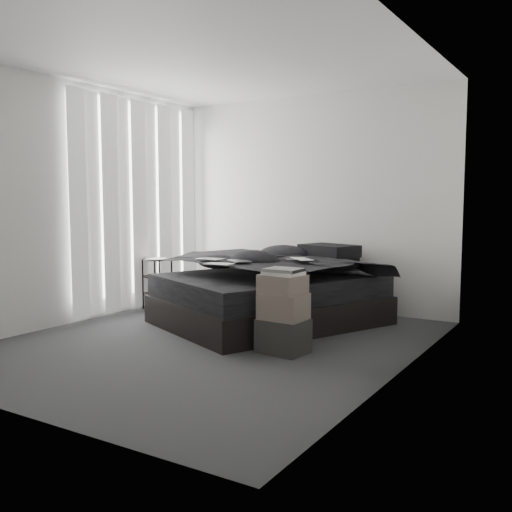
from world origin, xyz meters
The scene contains 25 objects.
floor centered at (0.00, 0.00, 0.00)m, with size 3.60×4.20×0.01m, color #373739.
ceiling centered at (0.00, 0.00, 2.60)m, with size 3.60×4.20×0.01m, color white.
wall_back centered at (0.00, 2.10, 1.30)m, with size 3.60×0.01×2.60m, color silver.
wall_front centered at (0.00, -2.10, 1.30)m, with size 3.60×0.01×2.60m, color silver.
wall_left centered at (-1.80, 0.00, 1.30)m, with size 0.01×4.20×2.60m, color silver.
wall_right centered at (1.80, 0.00, 1.30)m, with size 0.01×4.20×2.60m, color silver.
window_left centered at (-1.78, 0.90, 1.35)m, with size 0.02×2.00×2.30m, color white.
curtain_left centered at (-1.73, 0.90, 1.28)m, with size 0.06×2.12×2.48m, color white.
bed centered at (0.04, 1.02, 0.15)m, with size 1.66×2.19×0.30m, color black.
mattress centered at (0.04, 1.02, 0.42)m, with size 1.60×2.13×0.23m, color black.
duvet centered at (0.02, 0.97, 0.66)m, with size 1.62×1.87×0.26m, color black.
pillow_lower centered at (0.34, 1.82, 0.61)m, with size 0.66×0.45×0.15m, color black.
pillow_upper centered at (0.40, 1.77, 0.75)m, with size 0.62×0.43×0.14m, color black.
laptop centered at (0.43, 0.90, 0.80)m, with size 0.35×0.23×0.03m, color silver.
comic_a centered at (-0.44, 0.59, 0.79)m, with size 0.28×0.18×0.01m, color black.
comic_b centered at (-0.09, 0.61, 0.80)m, with size 0.28×0.18×0.01m, color black.
comic_c centered at (-0.09, 0.26, 0.81)m, with size 0.28×0.18×0.01m, color black.
side_stand centered at (-1.56, 1.02, 0.31)m, with size 0.33×0.33×0.61m, color black.
papers centered at (-1.55, 1.01, 0.62)m, with size 0.24×0.17×0.01m, color white.
floor_books centered at (-1.21, 1.05, 0.08)m, with size 0.15×0.22×0.15m, color black.
box_lower centered at (0.75, 0.04, 0.15)m, with size 0.41×0.32×0.30m, color black.
box_mid centered at (0.75, 0.03, 0.41)m, with size 0.38×0.30×0.23m, color #665950.
box_upper centered at (0.74, 0.04, 0.61)m, with size 0.36×0.29×0.16m, color #665950.
art_book_white centered at (0.75, 0.04, 0.70)m, with size 0.31×0.25×0.03m, color silver.
art_book_snake centered at (0.75, 0.03, 0.73)m, with size 0.30×0.24×0.03m, color silver.
Camera 1 is at (3.11, -4.26, 1.34)m, focal length 40.00 mm.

